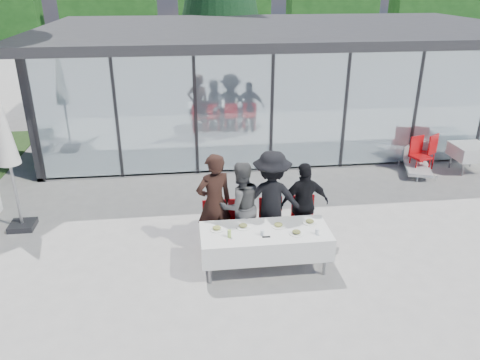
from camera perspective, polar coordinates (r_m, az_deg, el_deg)
name	(u,v)px	position (r m, az deg, el deg)	size (l,w,h in m)	color
ground	(255,254)	(8.95, 1.82, -8.97)	(90.00, 90.00, 0.00)	#9B9793
pavilion	(278,64)	(16.17, 4.65, 13.95)	(14.80, 8.80, 3.44)	gray
treeline	(168,17)	(35.56, -8.77, 19.03)	(62.50, 2.00, 4.40)	#143D13
dining_table	(265,241)	(8.30, 3.05, -7.47)	(2.26, 0.96, 0.75)	silver
diner_a	(214,203)	(8.67, -3.15, -2.80)	(0.70, 0.70, 1.93)	black
diner_chair_a	(215,224)	(8.86, -3.08, -5.33)	(0.44, 0.44, 0.97)	red
diner_b	(240,206)	(8.76, 0.04, -3.17)	(0.85, 0.85, 1.75)	#525252
diner_chair_b	(240,222)	(8.90, 0.05, -5.15)	(0.44, 0.44, 0.97)	red
diner_c	(271,200)	(8.80, 3.86, -2.43)	(1.25, 1.25, 1.93)	black
diner_chair_c	(271,220)	(8.98, 3.80, -4.92)	(0.44, 0.44, 0.97)	red
diner_d	(304,204)	(8.99, 7.81, -2.94)	(0.98, 0.98, 1.67)	black
diner_chair_d	(303,218)	(9.11, 7.74, -4.65)	(0.44, 0.44, 0.97)	red
plate_a	(217,228)	(8.21, -2.84, -5.91)	(0.25, 0.25, 0.07)	white
plate_b	(243,226)	(8.27, 0.38, -5.65)	(0.25, 0.25, 0.07)	white
plate_c	(278,225)	(8.33, 4.70, -5.51)	(0.25, 0.25, 0.07)	white
plate_d	(310,222)	(8.50, 8.50, -5.06)	(0.25, 0.25, 0.07)	white
plate_extra	(296,233)	(8.13, 6.88, -6.37)	(0.25, 0.25, 0.07)	white
juice_bottle	(229,234)	(7.96, -1.31, -6.57)	(0.06, 0.06, 0.14)	#9BC552
drinking_glasses	(290,232)	(8.08, 6.09, -6.35)	(1.01, 0.15, 0.10)	silver
folded_eyeglasses	(266,237)	(8.00, 3.22, -6.94)	(0.14, 0.03, 0.01)	black
spare_table_right	(470,152)	(13.83, 26.20, 3.12)	(0.86, 0.86, 0.74)	silver
spare_chair_a	(418,153)	(13.25, 20.92, 3.12)	(0.55, 0.55, 0.97)	red
spare_chair_b	(428,149)	(13.62, 21.97, 3.49)	(0.61, 0.61, 0.97)	red
market_umbrella	(4,136)	(10.06, -26.83, 4.78)	(0.50, 0.50, 3.00)	black
lounger	(417,162)	(13.40, 20.73, 2.08)	(0.98, 1.45, 0.72)	silver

